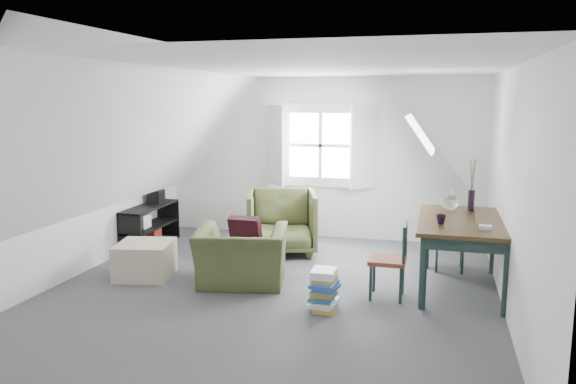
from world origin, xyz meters
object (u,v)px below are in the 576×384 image
(armchair_far, at_px, (282,252))
(dining_chair_far, at_px, (450,238))
(armchair_near, at_px, (242,284))
(dining_chair_near, at_px, (391,259))
(magazine_stack, at_px, (324,290))
(ottoman, at_px, (145,260))
(media_shelf, at_px, (148,228))
(dining_table, at_px, (463,229))

(armchair_far, relative_size, dining_chair_far, 1.20)
(armchair_near, xyz_separation_m, armchair_far, (0.08, 1.46, 0.00))
(dining_chair_near, height_order, magazine_stack, dining_chair_near)
(dining_chair_far, bearing_deg, armchair_far, 11.28)
(armchair_near, distance_m, armchair_far, 1.46)
(ottoman, height_order, magazine_stack, ottoman)
(dining_chair_far, relative_size, media_shelf, 0.69)
(dining_table, xyz_separation_m, magazine_stack, (-1.39, -1.03, -0.50))
(armchair_near, xyz_separation_m, dining_chair_far, (2.38, 1.18, 0.43))
(dining_chair_near, bearing_deg, armchair_far, -118.48)
(armchair_near, relative_size, magazine_stack, 2.43)
(armchair_far, distance_m, media_shelf, 2.03)
(dining_chair_near, distance_m, media_shelf, 3.87)
(media_shelf, bearing_deg, magazine_stack, -33.41)
(ottoman, bearing_deg, dining_table, 8.00)
(dining_table, height_order, dining_chair_near, dining_chair_near)
(ottoman, height_order, media_shelf, media_shelf)
(dining_chair_far, bearing_deg, dining_chair_near, 80.03)
(armchair_near, relative_size, media_shelf, 0.87)
(armchair_far, distance_m, ottoman, 2.02)
(armchair_near, distance_m, media_shelf, 2.30)
(armchair_near, height_order, armchair_far, armchair_far)
(dining_table, height_order, media_shelf, dining_table)
(media_shelf, relative_size, magazine_stack, 2.79)
(armchair_far, height_order, dining_chair_far, dining_chair_far)
(dining_chair_near, relative_size, magazine_stack, 1.98)
(media_shelf, bearing_deg, armchair_near, -35.63)
(armchair_far, bearing_deg, armchair_near, -110.22)
(armchair_far, xyz_separation_m, ottoman, (-1.32, -1.51, 0.21))
(armchair_far, xyz_separation_m, dining_table, (2.42, -0.99, 0.72))
(dining_chair_near, bearing_deg, dining_chair_far, 164.99)
(armchair_far, relative_size, dining_chair_near, 1.16)
(armchair_near, height_order, dining_chair_near, dining_chair_near)
(dining_chair_far, distance_m, magazine_stack, 2.16)
(armchair_near, bearing_deg, dining_table, 179.19)
(armchair_near, height_order, ottoman, ottoman)
(dining_table, height_order, dining_chair_far, dining_table)
(armchair_near, bearing_deg, media_shelf, -44.52)
(armchair_far, bearing_deg, dining_chair_near, -58.85)
(magazine_stack, bearing_deg, dining_chair_far, 53.78)
(dining_table, distance_m, dining_chair_far, 0.77)
(dining_chair_far, distance_m, dining_chair_near, 1.36)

